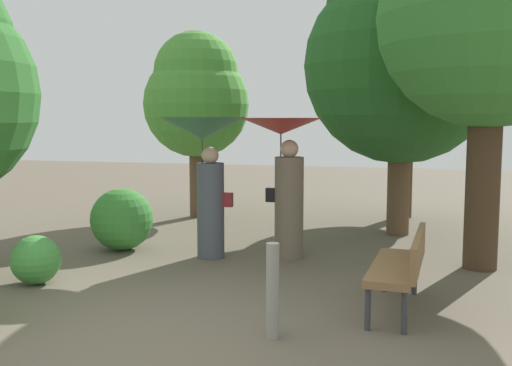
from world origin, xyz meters
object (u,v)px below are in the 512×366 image
tree_near_right (407,95)px  tree_mid_left (196,95)px  person_left (205,154)px  person_right (285,162)px  path_marker_post (273,291)px  park_bench (402,264)px  tree_mid_right (402,51)px

tree_near_right → tree_mid_left: (-4.10, -1.01, 0.00)m
person_left → tree_mid_left: 3.75m
tree_mid_left → person_right: bearing=-50.5°
path_marker_post → park_bench: bearing=44.2°
person_left → tree_mid_right: tree_mid_right is taller
tree_mid_right → tree_near_right: bearing=87.9°
tree_near_right → path_marker_post: (-1.02, -7.22, -2.03)m
person_right → park_bench: 2.86m
person_left → person_right: size_ratio=1.01×
tree_near_right → path_marker_post: size_ratio=4.17×
person_left → tree_near_right: 5.21m
tree_mid_right → path_marker_post: tree_mid_right is taller
person_left → path_marker_post: size_ratio=2.28×
park_bench → path_marker_post: path_marker_post is taller
person_left → tree_mid_right: (2.64, 2.49, 1.63)m
person_right → tree_mid_left: 4.06m
park_bench → path_marker_post: (-1.12, -1.09, -0.07)m
tree_near_right → tree_mid_right: bearing=-92.1°
person_left → park_bench: person_left is taller
tree_near_right → tree_mid_left: tree_mid_left is taller
park_bench → tree_mid_left: size_ratio=0.41×
person_right → tree_near_right: size_ratio=0.54×
tree_mid_left → tree_mid_right: tree_mid_right is taller
person_left → path_marker_post: 3.50m
person_right → path_marker_post: person_right is taller
tree_mid_right → path_marker_post: bearing=-100.0°
park_bench → tree_mid_right: bearing=-174.0°
park_bench → tree_near_right: bearing=-175.3°
tree_near_right → tree_mid_right: 1.97m
person_right → tree_mid_left: size_ratio=0.54×
tree_near_right → path_marker_post: bearing=-98.0°
person_left → tree_near_right: (2.71, 4.35, 0.97)m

